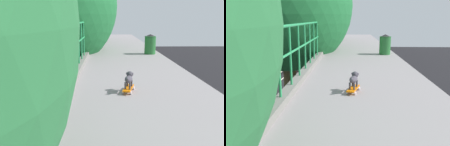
{
  "view_description": "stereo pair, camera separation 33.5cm",
  "coord_description": "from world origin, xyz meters",
  "views": [
    {
      "loc": [
        0.53,
        -1.75,
        7.27
      ],
      "look_at": [
        0.64,
        2.94,
        6.17
      ],
      "focal_mm": 37.8,
      "sensor_mm": 36.0,
      "label": 1
    },
    {
      "loc": [
        0.86,
        -1.75,
        7.27
      ],
      "look_at": [
        0.64,
        2.94,
        6.17
      ],
      "focal_mm": 37.8,
      "sensor_mm": 36.0,
      "label": 2
    }
  ],
  "objects": [
    {
      "name": "roadside_tree_far",
      "position": [
        -2.34,
        13.02,
        7.59
      ],
      "size": [
        4.28,
        4.28,
        9.52
      ],
      "color": "#4D3932",
      "rests_on": "ground"
    },
    {
      "name": "toy_skateboard",
      "position": [
        0.95,
        2.63,
        5.94
      ],
      "size": [
        0.28,
        0.52,
        0.08
      ],
      "color": "orange",
      "rests_on": "overpass_deck"
    },
    {
      "name": "roadside_tree_mid",
      "position": [
        -1.84,
        8.59,
        7.74
      ],
      "size": [
        5.65,
        5.65,
        10.6
      ],
      "color": "#474024",
      "rests_on": "ground"
    },
    {
      "name": "car_grey_seventh",
      "position": [
        -5.48,
        14.94,
        0.69
      ],
      "size": [
        1.81,
        4.18,
        1.5
      ],
      "color": "slate",
      "rests_on": "ground"
    },
    {
      "name": "small_dog",
      "position": [
        0.96,
        2.64,
        6.14
      ],
      "size": [
        0.21,
        0.38,
        0.3
      ],
      "color": "#45414B",
      "rests_on": "toy_skateboard"
    },
    {
      "name": "litter_bin",
      "position": [
        2.26,
        7.56,
        6.27
      ],
      "size": [
        0.44,
        0.44,
        0.78
      ],
      "color": "#25682F",
      "rests_on": "overpass_deck"
    },
    {
      "name": "city_bus",
      "position": [
        -9.3,
        27.22,
        1.8
      ],
      "size": [
        2.61,
        10.96,
        3.16
      ],
      "color": "beige",
      "rests_on": "ground"
    }
  ]
}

